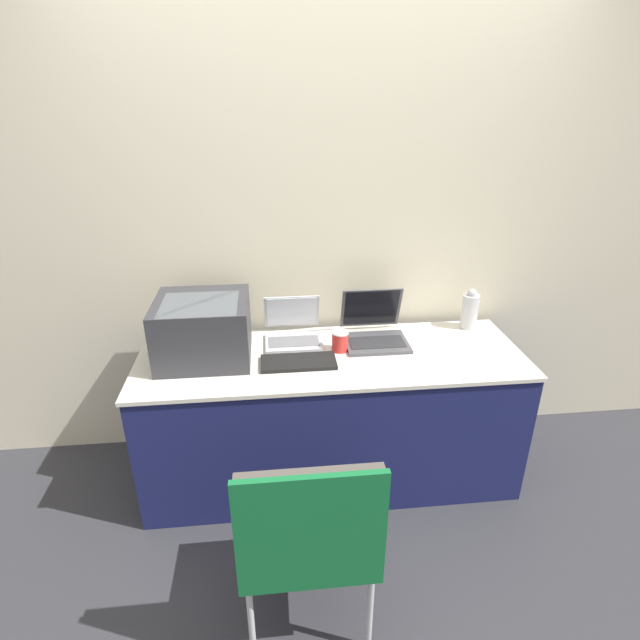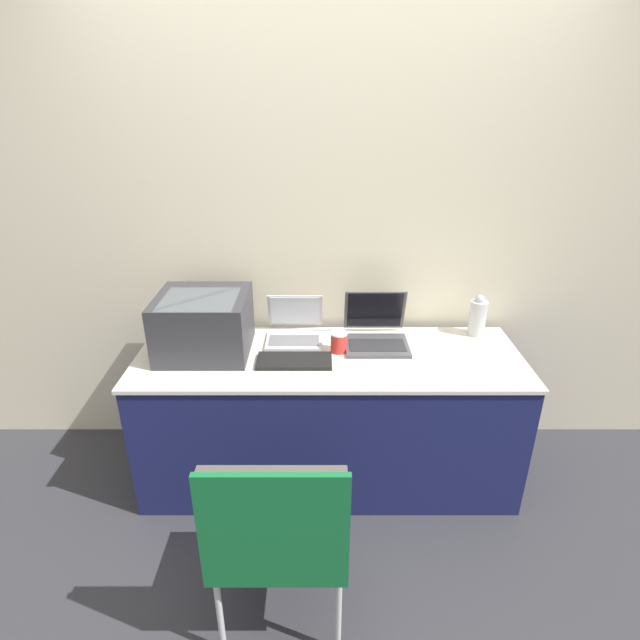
{
  "view_description": "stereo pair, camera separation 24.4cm",
  "coord_description": "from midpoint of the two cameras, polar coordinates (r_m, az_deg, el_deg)",
  "views": [
    {
      "loc": [
        -0.29,
        -1.86,
        1.93
      ],
      "look_at": [
        -0.05,
        0.35,
        0.92
      ],
      "focal_mm": 28.0,
      "sensor_mm": 36.0,
      "label": 1
    },
    {
      "loc": [
        -0.05,
        -1.87,
        1.93
      ],
      "look_at": [
        -0.05,
        0.35,
        0.92
      ],
      "focal_mm": 28.0,
      "sensor_mm": 36.0,
      "label": 2
    }
  ],
  "objects": [
    {
      "name": "metal_pitcher",
      "position": [
        2.83,
        14.41,
        1.04
      ],
      "size": [
        0.09,
        0.09,
        0.23
      ],
      "color": "silver",
      "rests_on": "table"
    },
    {
      "name": "chair",
      "position": [
        1.89,
        -5.35,
        -22.94
      ],
      "size": [
        0.49,
        0.47,
        0.88
      ],
      "color": "#4C4742",
      "rests_on": "ground_plane"
    },
    {
      "name": "ground_plane",
      "position": [
        2.69,
        -0.7,
        -21.41
      ],
      "size": [
        14.0,
        14.0,
        0.0
      ],
      "primitive_type": "plane",
      "color": "#333338"
    },
    {
      "name": "printer",
      "position": [
        2.5,
        -15.97,
        -0.86
      ],
      "size": [
        0.44,
        0.41,
        0.3
      ],
      "color": "#333338",
      "rests_on": "table"
    },
    {
      "name": "laptop_left",
      "position": [
        2.64,
        -5.75,
        -1.29
      ],
      "size": [
        0.29,
        0.3,
        0.22
      ],
      "color": "#B7B7BC",
      "rests_on": "table"
    },
    {
      "name": "wall_back",
      "position": [
        2.68,
        -2.35,
        10.82
      ],
      "size": [
        8.0,
        0.05,
        2.6
      ],
      "color": "beige",
      "rests_on": "ground_plane"
    },
    {
      "name": "table",
      "position": [
        2.69,
        -1.4,
        -11.0
      ],
      "size": [
        1.93,
        0.66,
        0.74
      ],
      "color": "#191E51",
      "rests_on": "ground_plane"
    },
    {
      "name": "laptop_right",
      "position": [
        2.63,
        3.61,
        -1.18
      ],
      "size": [
        0.32,
        0.34,
        0.26
      ],
      "color": "#4C4C51",
      "rests_on": "table"
    },
    {
      "name": "external_keyboard",
      "position": [
        2.42,
        -5.37,
        -4.89
      ],
      "size": [
        0.36,
        0.16,
        0.02
      ],
      "color": "black",
      "rests_on": "table"
    },
    {
      "name": "coffee_cup",
      "position": [
        2.51,
        -0.47,
        -2.49
      ],
      "size": [
        0.09,
        0.09,
        0.11
      ],
      "color": "red",
      "rests_on": "table"
    }
  ]
}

